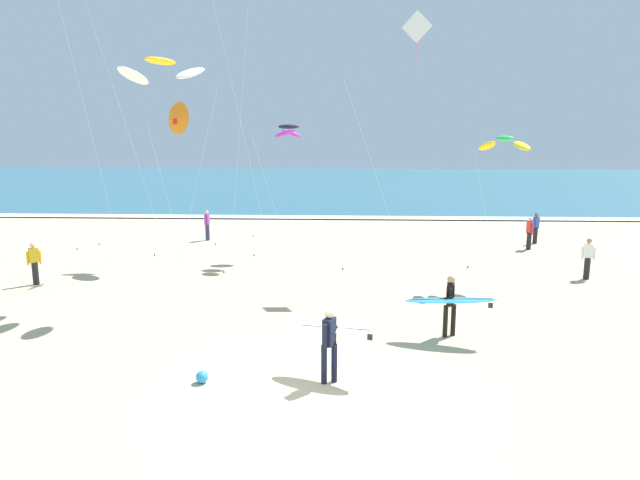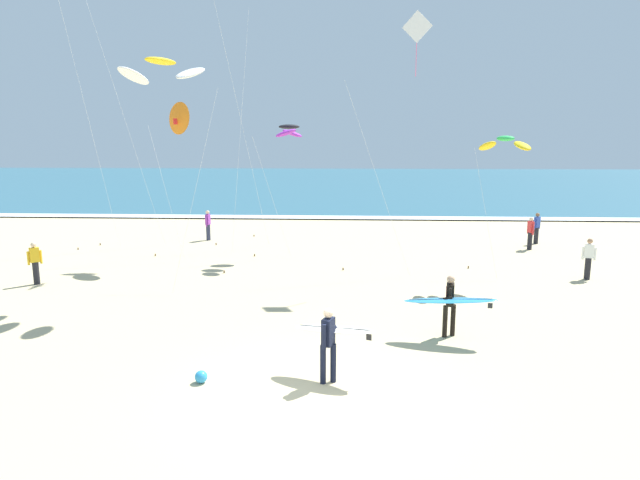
% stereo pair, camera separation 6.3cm
% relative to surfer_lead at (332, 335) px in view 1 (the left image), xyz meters
% --- Properties ---
extents(ground_plane, '(160.00, 160.00, 0.00)m').
position_rel_surfer_lead_xyz_m(ground_plane, '(-0.36, -0.85, -1.04)').
color(ground_plane, '#CCB789').
extents(ocean_water, '(160.00, 60.00, 0.08)m').
position_rel_surfer_lead_xyz_m(ocean_water, '(-0.36, 54.59, -1.00)').
color(ocean_water, '#2D6075').
rests_on(ocean_water, ground).
extents(shoreline_foam, '(160.00, 1.52, 0.01)m').
position_rel_surfer_lead_xyz_m(shoreline_foam, '(-0.36, 24.89, -0.95)').
color(shoreline_foam, white).
rests_on(shoreline_foam, ocean_water).
extents(surfer_lead, '(1.98, 1.17, 1.71)m').
position_rel_surfer_lead_xyz_m(surfer_lead, '(0.00, 0.00, 0.00)').
color(surfer_lead, black).
rests_on(surfer_lead, ground).
extents(surfer_trailing, '(2.47, 1.10, 1.71)m').
position_rel_surfer_lead_xyz_m(surfer_trailing, '(3.09, 2.70, 0.01)').
color(surfer_trailing, black).
rests_on(surfer_trailing, ground).
extents(kite_arc_emerald_near, '(2.07, 2.79, 5.41)m').
position_rel_surfer_lead_xyz_m(kite_arc_emerald_near, '(6.00, 8.83, 4.08)').
color(kite_arc_emerald_near, yellow).
rests_on(kite_arc_emerald_near, ground).
extents(kite_arc_golden_mid, '(3.12, 4.38, 7.81)m').
position_rel_surfer_lead_xyz_m(kite_arc_golden_mid, '(-5.61, 6.34, 6.39)').
color(kite_arc_golden_mid, white).
rests_on(kite_arc_golden_mid, ground).
extents(kite_diamond_ivory_far, '(3.14, 1.29, 9.79)m').
position_rel_surfer_lead_xyz_m(kite_diamond_ivory_far, '(2.68, 9.32, 7.79)').
color(kite_diamond_ivory_far, white).
rests_on(kite_diamond_ivory_far, ground).
extents(kite_delta_amber_low, '(2.38, 1.75, 6.81)m').
position_rel_surfer_lead_xyz_m(kite_delta_amber_low, '(-6.71, 11.40, 5.07)').
color(kite_delta_amber_low, orange).
rests_on(kite_delta_amber_low, ground).
extents(kite_arc_charcoal_outer, '(2.24, 2.10, 5.90)m').
position_rel_surfer_lead_xyz_m(kite_arc_charcoal_outer, '(-2.22, 12.66, 4.57)').
color(kite_arc_charcoal_outer, purple).
rests_on(kite_arc_charcoal_outer, ground).
extents(bystander_purple_top, '(0.22, 0.50, 1.59)m').
position_rel_surfer_lead_xyz_m(bystander_purple_top, '(-6.98, 16.64, -0.23)').
color(bystander_purple_top, '#2D334C').
rests_on(bystander_purple_top, ground).
extents(bystander_yellow_top, '(0.41, 0.35, 1.59)m').
position_rel_surfer_lead_xyz_m(bystander_yellow_top, '(-11.09, 7.56, -0.23)').
color(bystander_yellow_top, black).
rests_on(bystander_yellow_top, ground).
extents(bystander_red_top, '(0.26, 0.49, 1.59)m').
position_rel_surfer_lead_xyz_m(bystander_red_top, '(9.18, 14.95, -0.23)').
color(bystander_red_top, black).
rests_on(bystander_red_top, ground).
extents(bystander_blue_top, '(0.41, 0.34, 1.59)m').
position_rel_surfer_lead_xyz_m(bystander_blue_top, '(10.00, 16.51, -0.23)').
color(bystander_blue_top, black).
rests_on(bystander_blue_top, ground).
extents(bystander_white_top, '(0.48, 0.28, 1.59)m').
position_rel_surfer_lead_xyz_m(bystander_white_top, '(9.52, 9.31, -0.23)').
color(bystander_white_top, black).
rests_on(bystander_white_top, ground).
extents(beach_ball, '(0.28, 0.28, 0.28)m').
position_rel_surfer_lead_xyz_m(beach_ball, '(-2.85, -0.30, -0.90)').
color(beach_ball, '#2D99DB').
rests_on(beach_ball, ground).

